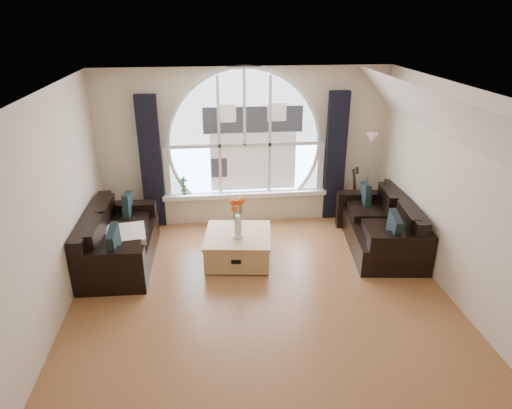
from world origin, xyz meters
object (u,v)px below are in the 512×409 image
(sofa_right, at_px, (380,225))
(floor_lamp, at_px, (368,178))
(vase_flowers, at_px, (238,213))
(guitar, at_px, (353,194))
(coffee_chest, at_px, (238,246))
(potted_plant, at_px, (183,186))
(sofa_left, at_px, (120,238))

(sofa_right, distance_m, floor_lamp, 1.17)
(vase_flowers, bearing_deg, sofa_right, 6.24)
(sofa_right, relative_size, guitar, 1.74)
(coffee_chest, bearing_deg, sofa_right, 11.24)
(floor_lamp, bearing_deg, guitar, -166.78)
(sofa_right, distance_m, vase_flowers, 2.33)
(vase_flowers, xyz_separation_m, guitar, (2.13, 1.28, -0.30))
(potted_plant, bearing_deg, vase_flowers, -60.84)
(sofa_left, height_order, guitar, guitar)
(sofa_right, xyz_separation_m, potted_plant, (-3.12, 1.27, 0.31))
(sofa_left, height_order, potted_plant, potted_plant)
(coffee_chest, xyz_separation_m, floor_lamp, (2.40, 1.25, 0.56))
(sofa_left, bearing_deg, potted_plant, 56.06)
(sofa_left, xyz_separation_m, vase_flowers, (1.75, -0.23, 0.43))
(guitar, bearing_deg, sofa_right, -105.68)
(sofa_right, distance_m, coffee_chest, 2.28)
(sofa_right, relative_size, coffee_chest, 1.89)
(floor_lamp, relative_size, guitar, 1.51)
(sofa_left, relative_size, potted_plant, 5.66)
(sofa_left, relative_size, guitar, 1.74)
(floor_lamp, relative_size, potted_plant, 4.91)
(sofa_right, relative_size, vase_flowers, 2.64)
(guitar, bearing_deg, floor_lamp, -10.17)
(sofa_left, bearing_deg, sofa_right, 1.49)
(sofa_left, xyz_separation_m, floor_lamp, (4.16, 1.11, 0.40))
(vase_flowers, xyz_separation_m, floor_lamp, (2.41, 1.34, -0.03))
(sofa_left, height_order, floor_lamp, floor_lamp)
(guitar, relative_size, potted_plant, 3.25)
(floor_lamp, bearing_deg, sofa_right, -96.92)
(coffee_chest, relative_size, potted_plant, 3.00)
(sofa_right, bearing_deg, coffee_chest, -169.30)
(sofa_right, height_order, vase_flowers, vase_flowers)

